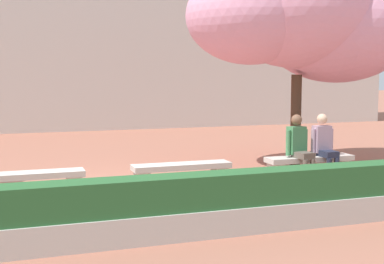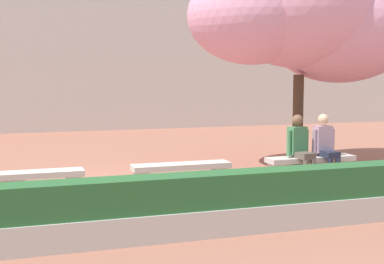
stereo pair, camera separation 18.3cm
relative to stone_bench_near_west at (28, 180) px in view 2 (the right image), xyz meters
name	(u,v)px [view 2 (the right image)]	position (x,y,z in m)	size (l,w,h in m)	color
ground_plane	(109,192)	(1.35, 0.00, -0.30)	(100.00, 100.00, 0.00)	#9E604C
building_facade	(54,14)	(1.35, 12.56, 4.12)	(28.00, 4.00, 8.85)	beige
stone_bench_near_west	(28,180)	(0.00, 0.00, 0.00)	(1.84, 0.43, 0.45)	#BCB7AD
stone_bench_center	(181,171)	(2.69, 0.00, 0.00)	(1.84, 0.43, 0.45)	#BCB7AD
stone_bench_near_east	(311,164)	(5.38, 0.00, 0.00)	(1.84, 0.43, 0.45)	#BCB7AD
person_seated_left	(300,145)	(5.10, -0.05, 0.39)	(0.51, 0.72, 1.29)	black
person_seated_right	(325,144)	(5.67, -0.05, 0.39)	(0.51, 0.69, 1.29)	black
cherry_tree_main	(306,17)	(6.02, 1.43, 3.04)	(5.27, 3.64, 4.84)	#473323
planter_hedge_foreground	(145,210)	(1.35, -2.85, 0.08)	(13.12, 0.50, 0.80)	#BCB7AD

